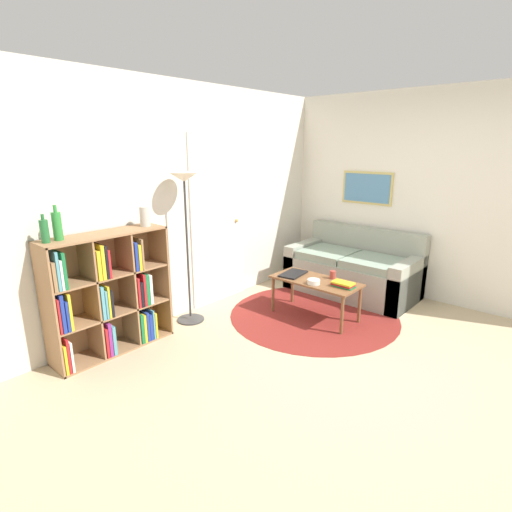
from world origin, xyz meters
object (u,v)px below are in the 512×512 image
floor_lamp (185,199)px  couch (354,271)px  bowl (314,282)px  bottle_left (44,231)px  vase_on_shelf (145,217)px  bookshelf (107,296)px  bottle_middle (57,226)px  coffee_table (315,284)px  cup (333,275)px  laptop (293,274)px

floor_lamp → couch: (2.07, -0.94, -1.08)m
couch → bowl: (-1.19, -0.13, 0.18)m
bottle_left → vase_on_shelf: (0.94, -0.01, -0.00)m
bookshelf → bottle_middle: bearing=176.4°
coffee_table → cup: cup is taller
bowl → bottle_middle: size_ratio=0.47×
vase_on_shelf → coffee_table: bearing=-35.0°
cup → vase_on_shelf: (-1.66, 1.16, 0.76)m
bottle_middle → cup: bearing=-25.6°
couch → cup: couch is taller
couch → cup: (-0.89, -0.18, 0.20)m
coffee_table → bottle_middle: 2.70m
floor_lamp → bottle_middle: size_ratio=5.59×
couch → bottle_left: bearing=164.0°
coffee_table → couch: bearing=3.5°
bottle_left → bookshelf: bearing=-1.1°
floor_lamp → bottle_middle: 1.30m
bookshelf → floor_lamp: (0.94, -0.05, 0.82)m
bowl → cup: (0.30, -0.06, 0.02)m
coffee_table → bottle_left: bottle_left is taller
bottle_middle → laptop: bearing=-18.5°
cup → floor_lamp: bearing=136.5°
floor_lamp → vase_on_shelf: (-0.47, 0.04, -0.13)m
couch → coffee_table: (-1.05, -0.07, 0.10)m
coffee_table → laptop: (-0.02, 0.30, 0.06)m
bottle_middle → vase_on_shelf: 0.83m
cup → bowl: bearing=169.1°
coffee_table → bottle_middle: bearing=155.1°
bowl → cup: bearing=-10.9°
coffee_table → cup: 0.23m
cup → bottle_left: 2.95m
laptop → bowl: size_ratio=2.73×
bottle_middle → bowl: bearing=-27.4°
bowl → floor_lamp: bearing=129.7°
bookshelf → bottle_left: bottle_left is taller
bowl → vase_on_shelf: 1.91m
laptop → vase_on_shelf: bearing=153.3°
bookshelf → cup: bookshelf is taller
bottle_middle → bookshelf: bearing=-3.6°
floor_lamp → bottle_left: bearing=177.7°
floor_lamp → laptop: size_ratio=4.33×
coffee_table → cup: (0.17, -0.12, 0.10)m
bottle_left → bottle_middle: 0.11m
couch → bowl: size_ratio=11.73×
coffee_table → bookshelf: bearing=151.8°
coffee_table → bottle_left: bearing=156.4°
coffee_table → bottle_middle: size_ratio=3.39×
coffee_table → vase_on_shelf: size_ratio=5.22×
cup → bottle_middle: (-2.48, 1.19, 0.78)m
laptop → couch: bearing=-12.6°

